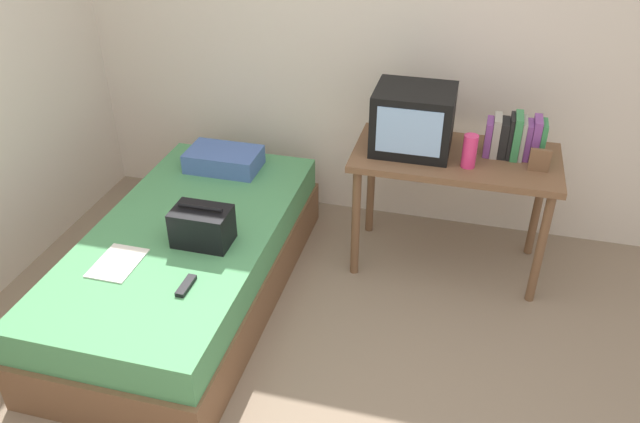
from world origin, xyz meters
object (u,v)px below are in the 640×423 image
Objects in this scene: remote_dark at (186,286)px; desk at (454,170)px; tv at (413,120)px; picture_frame at (540,160)px; book_row at (515,138)px; pillow at (224,159)px; bed at (188,264)px; water_bottle at (470,151)px; handbag at (202,226)px; magazine at (118,263)px.

desk is at bearing 45.16° from remote_dark.
tv is 0.71m from picture_frame.
book_row is 0.70× the size of pillow.
desk is 0.47m from picture_frame.
bed is 6.23× the size of book_row.
water_bottle is at bearing 40.20° from remote_dark.
handbag is at bearing -147.18° from desk.
water_bottle is at bearing -172.91° from picture_frame.
handbag is 0.46m from magazine.
book_row is 1.11× the size of magazine.
picture_frame is 1.96m from remote_dark.
handbag is at bearing -75.60° from pillow.
pillow reaches higher than bed.
desk is at bearing -0.31° from pillow.
desk is (1.39, 0.70, 0.43)m from bed.
remote_dark is at bearing -134.84° from desk.
tv is 3.46× the size of picture_frame.
water_bottle is (0.07, -0.13, 0.19)m from desk.
bed is 15.74× the size of picture_frame.
remote_dark is (-1.16, -1.16, -0.18)m from desk.
water_bottle is 0.58× the size of book_row.
water_bottle is 0.62× the size of handbag.
magazine is 1.86× the size of remote_dark.
handbag is (0.21, -0.80, 0.04)m from pillow.
tv reaches higher than remote_dark.
book_row is (0.30, 0.06, 0.21)m from desk.
tv is 2.37× the size of water_bottle.
tv is at bearing -174.45° from book_row.
desk reaches higher than handbag.
handbag is at bearing -28.62° from bed.
picture_frame is at bearing 34.15° from remote_dark.
picture_frame reaches higher than remote_dark.
tv is 1.47× the size of handbag.
water_bottle is 0.41× the size of pillow.
book_row is (0.23, 0.19, 0.02)m from water_bottle.
magazine is (-1.31, -1.09, -0.46)m from tv.
water_bottle reaches higher than magazine.
desk is 3.61× the size of book_row.
water_bottle is 1.65m from remote_dark.
handbag is (-0.97, -0.80, -0.37)m from tv.
desk is at bearing 32.82° from handbag.
tv is (-0.26, 0.01, 0.28)m from desk.
water_bottle reaches higher than desk.
book_row is at bearing 39.28° from water_bottle.
desk is 1.92m from magazine.
handbag is (-1.23, -0.79, -0.09)m from desk.
pillow is at bearing 177.27° from picture_frame.
desk is at bearing 169.49° from picture_frame.
pillow is at bearing 179.69° from desk.
picture_frame is 0.81× the size of remote_dark.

